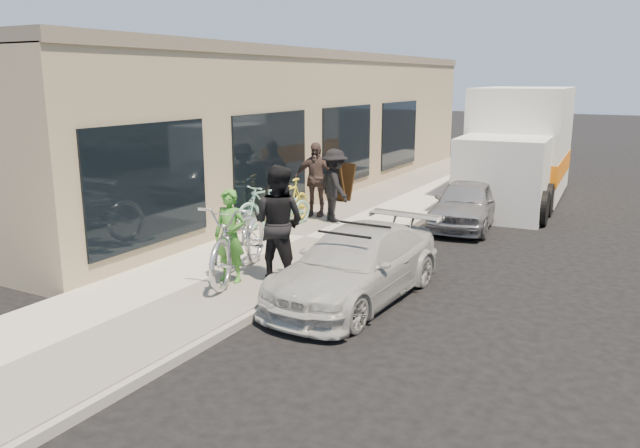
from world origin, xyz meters
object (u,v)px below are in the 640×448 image
at_px(man_standing, 278,223).
at_px(bystander_b, 315,179).
at_px(cruiser_bike_a, 267,205).
at_px(cruiser_bike_b, 287,209).
at_px(moving_truck, 518,151).
at_px(tandem_bike, 240,239).
at_px(cruiser_bike_c, 290,202).
at_px(sedan_silver, 467,203).
at_px(woman_rider, 230,236).
at_px(sedan_white, 356,265).
at_px(bike_rack, 278,201).
at_px(sandwich_board, 340,182).
at_px(bystander_a, 334,185).

height_order(man_standing, bystander_b, man_standing).
height_order(cruiser_bike_a, cruiser_bike_b, cruiser_bike_a).
relative_size(moving_truck, tandem_bike, 2.65).
xyz_separation_m(moving_truck, cruiser_bike_c, (-3.74, -6.46, -0.75)).
bearing_deg(sedan_silver, cruiser_bike_a, -146.78).
bearing_deg(cruiser_bike_c, sedan_silver, 32.51).
bearing_deg(cruiser_bike_a, man_standing, -38.81).
bearing_deg(woman_rider, sedan_white, 11.15).
bearing_deg(bystander_b, sedan_silver, 6.99).
height_order(sedan_silver, cruiser_bike_b, sedan_silver).
bearing_deg(tandem_bike, bystander_b, 88.16).
height_order(tandem_bike, bystander_b, bystander_b).
relative_size(moving_truck, bystander_b, 3.68).
distance_m(moving_truck, woman_rider, 10.75).
xyz_separation_m(sedan_silver, tandem_bike, (-2.18, -6.11, 0.24)).
distance_m(sedan_silver, cruiser_bike_b, 4.30).
xyz_separation_m(bike_rack, sedan_silver, (3.56, 2.77, -0.18)).
bearing_deg(bike_rack, sedan_silver, 37.93).
height_order(sandwich_board, cruiser_bike_a, cruiser_bike_a).
bearing_deg(sedan_silver, moving_truck, 81.14).
relative_size(cruiser_bike_b, bystander_a, 0.95).
bearing_deg(cruiser_bike_c, tandem_bike, -73.41).
height_order(bike_rack, cruiser_bike_c, cruiser_bike_c).
xyz_separation_m(man_standing, bystander_a, (-1.23, 4.36, -0.11)).
height_order(tandem_bike, woman_rider, woman_rider).
bearing_deg(bystander_a, bike_rack, 93.82).
height_order(bike_rack, cruiser_bike_a, cruiser_bike_a).
bearing_deg(sandwich_board, cruiser_bike_c, -64.43).
distance_m(sedan_white, man_standing, 1.50).
bearing_deg(bike_rack, man_standing, -57.03).
relative_size(sedan_silver, woman_rider, 2.16).
bearing_deg(bystander_b, bike_rack, -106.73).
bearing_deg(tandem_bike, man_standing, -0.03).
bearing_deg(cruiser_bike_c, moving_truck, 57.51).
xyz_separation_m(moving_truck, bystander_a, (-3.03, -5.61, -0.42)).
bearing_deg(cruiser_bike_a, sandwich_board, 105.45).
xyz_separation_m(sedan_white, cruiser_bike_b, (-3.26, 3.15, 0.01)).
xyz_separation_m(bike_rack, woman_rider, (1.40, -3.64, 0.18)).
relative_size(sedan_silver, cruiser_bike_a, 1.93).
distance_m(moving_truck, cruiser_bike_c, 7.50).
distance_m(cruiser_bike_b, cruiser_bike_c, 0.28).
distance_m(sandwich_board, cruiser_bike_b, 3.51).
bearing_deg(sedan_white, cruiser_bike_a, 144.81).
distance_m(sedan_silver, man_standing, 6.13).
bearing_deg(sedan_silver, bystander_b, -165.17).
bearing_deg(cruiser_bike_b, bike_rack, -139.48).
relative_size(moving_truck, cruiser_bike_a, 3.82).
distance_m(cruiser_bike_a, bystander_a, 1.74).
distance_m(sandwich_board, woman_rider, 7.42).
height_order(sedan_white, cruiser_bike_b, sedan_white).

